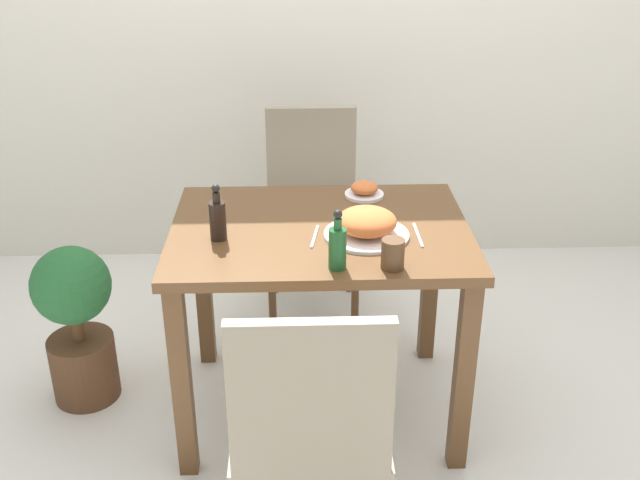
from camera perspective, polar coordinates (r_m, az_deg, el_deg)
The scene contains 13 objects.
ground_plane at distance 2.92m, azimuth -0.00°, elevation -12.49°, with size 16.00×16.00×0.00m, color silver.
wall_back at distance 3.66m, azimuth -0.76°, elevation 17.80°, with size 8.00×0.05×2.60m.
dining_table at distance 2.58m, azimuth -0.00°, elevation -1.42°, with size 1.01×0.75×0.75m.
chair_near at distance 2.02m, azimuth -0.76°, elevation -13.97°, with size 0.42×0.42×0.91m.
chair_far at distance 3.33m, azimuth -0.62°, elevation 3.04°, with size 0.42×0.42×0.91m.
food_plate at distance 2.44m, azimuth 3.58°, elevation 1.19°, with size 0.28×0.28×0.10m.
side_plate at distance 2.77m, azimuth 3.40°, elevation 3.81°, with size 0.14×0.14×0.06m.
drink_cup at distance 2.25m, azimuth 5.56°, elevation -1.06°, with size 0.07×0.07×0.09m.
sauce_bottle at distance 2.43m, azimuth -7.81°, elevation 1.66°, with size 0.05×0.05×0.19m.
condiment_bottle at distance 2.23m, azimuth 1.34°, elevation -0.45°, with size 0.05×0.05×0.19m.
fork_utensil at distance 2.45m, azimuth -0.41°, elevation 0.27°, with size 0.03×0.17×0.00m.
spoon_utensil at distance 2.48m, azimuth 7.47°, elevation 0.39°, with size 0.01×0.18×0.00m.
potted_plant_left at distance 2.92m, azimuth -18.07°, elevation -5.74°, with size 0.29×0.29×0.63m.
Camera 1 is at (-0.08, -2.29, 1.81)m, focal length 42.00 mm.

